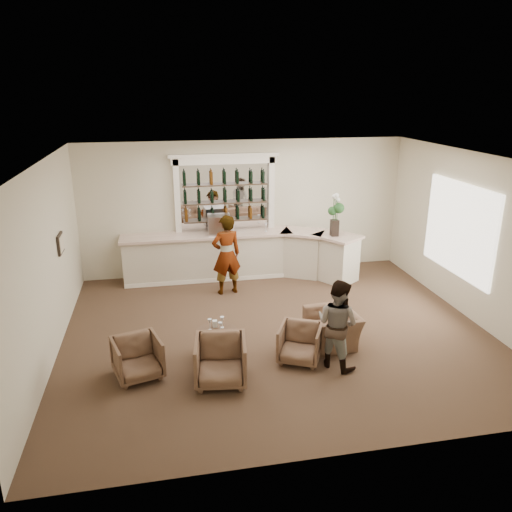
{
  "coord_description": "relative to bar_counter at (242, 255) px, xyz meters",
  "views": [
    {
      "loc": [
        -2.05,
        -8.43,
        4.46
      ],
      "look_at": [
        -0.22,
        0.9,
        1.25
      ],
      "focal_mm": 35.0,
      "sensor_mm": 36.0,
      "label": 1
    }
  ],
  "objects": [
    {
      "name": "espresso_machine",
      "position": [
        -0.54,
        0.04,
        0.8
      ],
      "size": [
        0.55,
        0.47,
        0.47
      ],
      "primitive_type": "cube",
      "rotation": [
        0.0,
        0.0,
        -0.05
      ],
      "color": "silver",
      "rests_on": "bar_counter"
    },
    {
      "name": "bar_counter",
      "position": [
        0.0,
        0.0,
        0.0
      ],
      "size": [
        5.72,
        1.8,
        1.14
      ],
      "color": "beige",
      "rests_on": "ground"
    },
    {
      "name": "wine_glass_bar_right",
      "position": [
        -0.19,
        0.1,
        0.67
      ],
      "size": [
        0.07,
        0.07,
        0.21
      ],
      "primitive_type": null,
      "color": "white",
      "rests_on": "bar_counter"
    },
    {
      "name": "cocktail_table",
      "position": [
        -1.06,
        -3.71,
        -0.32
      ],
      "size": [
        0.7,
        0.7,
        0.5
      ],
      "primitive_type": "cylinder",
      "color": "#48301F",
      "rests_on": "ground"
    },
    {
      "name": "armchair_far",
      "position": [
        1.06,
        -3.65,
        -0.26
      ],
      "size": [
        0.91,
        1.02,
        0.62
      ],
      "primitive_type": "imported",
      "rotation": [
        0.0,
        0.0,
        -1.48
      ],
      "color": "brown",
      "rests_on": "ground"
    },
    {
      "name": "back_bar_alcove",
      "position": [
        -0.34,
        0.41,
        1.46
      ],
      "size": [
        2.64,
        0.25,
        3.0
      ],
      "color": "white",
      "rests_on": "ground"
    },
    {
      "name": "guest",
      "position": [
        0.86,
        -4.39,
        0.2
      ],
      "size": [
        0.92,
        0.95,
        1.54
      ],
      "primitive_type": "imported",
      "rotation": [
        0.0,
        0.0,
        2.24
      ],
      "color": "gray",
      "rests_on": "ground"
    },
    {
      "name": "sommelier",
      "position": [
        -0.5,
        -0.9,
        0.34
      ],
      "size": [
        0.74,
        0.56,
        1.83
      ],
      "primitive_type": "imported",
      "rotation": [
        0.0,
        0.0,
        3.34
      ],
      "color": "gray",
      "rests_on": "ground"
    },
    {
      "name": "napkin_holder",
      "position": [
        -1.08,
        -3.57,
        -0.01
      ],
      "size": [
        0.08,
        0.08,
        0.12
      ],
      "primitive_type": "cube",
      "color": "white",
      "rests_on": "cocktail_table"
    },
    {
      "name": "wine_glass_tbl_c",
      "position": [
        -1.02,
        -3.84,
        0.03
      ],
      "size": [
        0.07,
        0.07,
        0.21
      ],
      "primitive_type": null,
      "color": "white",
      "rests_on": "cocktail_table"
    },
    {
      "name": "armchair_left",
      "position": [
        -2.4,
        -4.11,
        -0.24
      ],
      "size": [
        0.9,
        0.91,
        0.67
      ],
      "primitive_type": "imported",
      "rotation": [
        0.0,
        0.0,
        0.28
      ],
      "color": "brown",
      "rests_on": "ground"
    },
    {
      "name": "armchair_right",
      "position": [
        0.31,
        -4.12,
        -0.25
      ],
      "size": [
        0.93,
        0.94,
        0.65
      ],
      "primitive_type": "imported",
      "rotation": [
        0.0,
        0.0,
        -0.45
      ],
      "color": "brown",
      "rests_on": "ground"
    },
    {
      "name": "armchair_center",
      "position": [
        -1.11,
        -4.52,
        -0.2
      ],
      "size": [
        0.9,
        0.92,
        0.75
      ],
      "primitive_type": "imported",
      "rotation": [
        0.0,
        0.0,
        -0.13
      ],
      "color": "brown",
      "rests_on": "ground"
    },
    {
      "name": "wine_glass_tbl_b",
      "position": [
        -0.96,
        -3.63,
        0.03
      ],
      "size": [
        0.07,
        0.07,
        0.21
      ],
      "primitive_type": null,
      "color": "white",
      "rests_on": "cocktail_table"
    },
    {
      "name": "ground",
      "position": [
        0.16,
        -3.0,
        -0.57
      ],
      "size": [
        8.0,
        8.0,
        0.0
      ],
      "primitive_type": "plane",
      "color": "#4C3326",
      "rests_on": "ground"
    },
    {
      "name": "wine_glass_bar_left",
      "position": [
        0.6,
        0.04,
        0.67
      ],
      "size": [
        0.07,
        0.07,
        0.21
      ],
      "primitive_type": null,
      "color": "white",
      "rests_on": "bar_counter"
    },
    {
      "name": "room_shell",
      "position": [
        0.33,
        -2.29,
        1.77
      ],
      "size": [
        8.04,
        7.02,
        3.32
      ],
      "color": "beige",
      "rests_on": "ground"
    },
    {
      "name": "wine_glass_tbl_a",
      "position": [
        -1.18,
        -3.68,
        0.03
      ],
      "size": [
        0.07,
        0.07,
        0.21
      ],
      "primitive_type": null,
      "color": "white",
      "rests_on": "cocktail_table"
    },
    {
      "name": "flower_vase",
      "position": [
        2.11,
        -0.63,
        1.14
      ],
      "size": [
        0.27,
        0.27,
        1.02
      ],
      "color": "black",
      "rests_on": "bar_counter"
    }
  ]
}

